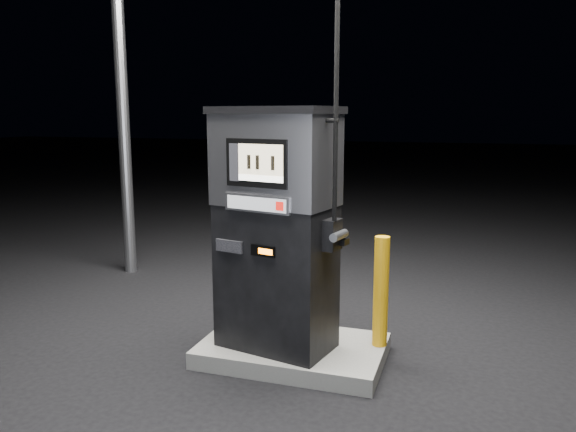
% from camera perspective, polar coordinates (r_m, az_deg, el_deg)
% --- Properties ---
extents(ground, '(80.00, 80.00, 0.00)m').
position_cam_1_polar(ground, '(5.19, 0.50, -14.26)').
color(ground, black).
rests_on(ground, ground).
extents(pump_island, '(1.60, 1.00, 0.15)m').
position_cam_1_polar(pump_island, '(5.16, 0.50, -13.50)').
color(pump_island, '#62625E').
rests_on(pump_island, ground).
extents(fuel_dispenser, '(1.19, 0.81, 4.29)m').
position_cam_1_polar(fuel_dispenser, '(4.75, -1.19, -1.17)').
color(fuel_dispenser, black).
rests_on(fuel_dispenser, pump_island).
extents(bollard_left, '(0.13, 0.13, 0.78)m').
position_cam_1_polar(bollard_left, '(5.03, -6.09, -8.50)').
color(bollard_left, '#E9A10C').
rests_on(bollard_left, pump_island).
extents(bollard_right, '(0.16, 0.16, 0.98)m').
position_cam_1_polar(bollard_right, '(4.98, 9.42, -7.59)').
color(bollard_right, '#E9A10C').
rests_on(bollard_right, pump_island).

